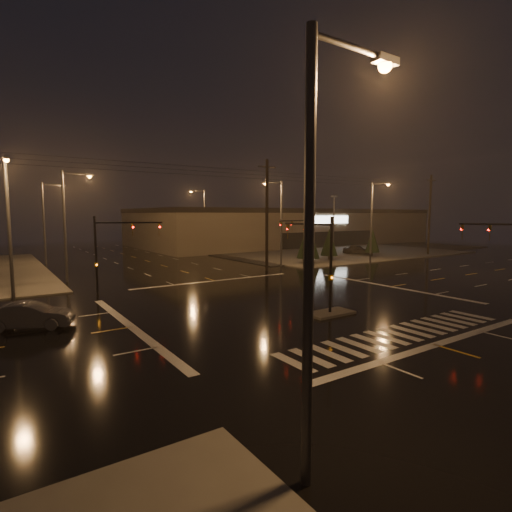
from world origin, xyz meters
name	(u,v)px	position (x,y,z in m)	size (l,w,h in m)	color
ground	(289,302)	(0.00, 0.00, 0.00)	(140.00, 140.00, 0.00)	black
sidewalk_ne	(317,250)	(30.00, 30.00, 0.06)	(36.00, 36.00, 0.12)	#4B4843
median_island	(330,313)	(0.00, -4.00, 0.07)	(3.00, 1.60, 0.15)	#4B4843
crosswalk	(399,334)	(0.00, -9.00, 0.01)	(15.00, 2.60, 0.01)	beige
stop_bar_near	(435,345)	(0.00, -11.00, 0.01)	(16.00, 0.50, 0.01)	beige
stop_bar_far	(215,281)	(0.00, 11.00, 0.01)	(16.00, 0.50, 0.01)	beige
parking_lot	(345,249)	(35.00, 28.00, 0.04)	(50.00, 24.00, 0.08)	black
retail_building	(283,225)	(35.00, 45.99, 3.84)	(60.20, 28.30, 7.20)	#6E5E4F
signal_mast_median	(321,253)	(0.00, -3.07, 3.75)	(0.25, 4.59, 6.00)	black
signal_mast_ne	(300,237)	(9.50, 10.14, 3.79)	(4.84, 1.86, 6.00)	black
signal_mast_nw	(110,245)	(-9.50, 10.14, 3.79)	(4.84, 1.86, 6.00)	black
streetlight_0	(320,229)	(-11.18, -15.00, 5.80)	(2.77, 0.32, 10.00)	#38383A
streetlight_1	(68,218)	(-11.18, 18.00, 5.80)	(2.77, 0.32, 10.00)	#38383A
streetlight_2	(46,217)	(-11.18, 34.00, 5.80)	(2.77, 0.32, 10.00)	#38383A
streetlight_3	(279,217)	(11.18, 16.00, 5.80)	(2.77, 0.32, 10.00)	#38383A
streetlight_4	(203,217)	(11.18, 36.00, 5.80)	(2.77, 0.32, 10.00)	#38383A
streetlight_5	(9,219)	(-16.00, 11.18, 5.80)	(0.32, 2.77, 10.00)	#38383A
streetlight_6	(374,217)	(22.00, 11.18, 5.80)	(0.32, 2.77, 10.00)	#38383A
utility_pole_1	(267,214)	(8.00, 14.00, 6.13)	(2.20, 0.32, 12.00)	black
utility_pole_2	(430,214)	(38.00, 14.00, 6.13)	(2.20, 0.32, 12.00)	black
conifer_0	(308,240)	(15.76, 16.02, 2.94)	(2.86, 2.86, 5.17)	black
conifer_1	(329,242)	(20.27, 16.97, 2.47)	(2.27, 2.27, 4.24)	black
conifer_2	(372,241)	(28.69, 16.82, 2.36)	(2.13, 2.13, 4.02)	black
car_parked	(357,250)	(29.62, 20.42, 0.73)	(1.72, 4.26, 1.45)	black
car_crossing	(30,316)	(-15.64, 2.77, 0.71)	(1.50, 4.32, 1.42)	#4F5056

